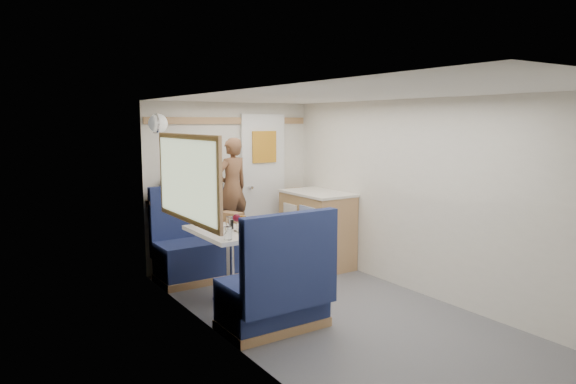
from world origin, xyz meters
TOP-DOWN VIEW (x-y plane):
  - floor at (0.00, 0.00)m, footprint 4.50×4.50m
  - ceiling at (0.00, 0.00)m, footprint 4.50×4.50m
  - wall_back at (0.00, 2.25)m, footprint 2.20×0.02m
  - wall_left at (-1.10, 0.00)m, footprint 0.02×4.50m
  - wall_right at (1.10, 0.00)m, footprint 0.02×4.50m
  - oak_trim_low at (0.00, 2.23)m, footprint 2.15×0.02m
  - oak_trim_high at (0.00, 2.23)m, footprint 2.15×0.02m
  - side_window at (-1.08, 1.00)m, footprint 0.04×1.30m
  - rear_door at (0.45, 2.22)m, footprint 0.62×0.12m
  - dinette_table at (-0.65, 1.00)m, footprint 0.62×0.92m
  - bench_far at (-0.65, 1.86)m, footprint 0.90×0.59m
  - bench_near at (-0.65, 0.14)m, footprint 0.90×0.59m
  - ledge at (-0.65, 2.12)m, footprint 0.90×0.14m
  - dome_light at (-1.04, 1.85)m, footprint 0.20×0.20m
  - galley_counter at (0.82, 1.55)m, footprint 0.57×0.92m
  - person at (-0.19, 1.83)m, footprint 0.46×0.35m
  - duffel_bag at (-0.65, 2.12)m, footprint 0.47×0.24m
  - tray at (-0.55, 0.71)m, footprint 0.32×0.38m
  - orange_fruit at (-0.52, 0.96)m, footprint 0.07×0.07m
  - cheese_block at (-0.54, 0.88)m, footprint 0.11×0.07m
  - wine_glass at (-0.62, 0.91)m, footprint 0.08×0.08m
  - tumbler_left at (-0.85, 0.62)m, footprint 0.07×0.07m
  - tumbler_mid at (-0.78, 1.38)m, footprint 0.07×0.07m
  - tumbler_right at (-0.62, 1.06)m, footprint 0.07×0.07m
  - beer_glass at (-0.43, 1.14)m, footprint 0.06×0.06m
  - pepper_grinder at (-0.61, 1.03)m, footprint 0.04×0.04m
  - salt_grinder at (-0.62, 1.04)m, footprint 0.04×0.04m
  - bread_loaf at (-0.44, 1.37)m, footprint 0.21×0.27m

SIDE VIEW (x-z plane):
  - floor at x=0.00m, z-range 0.00..0.00m
  - bench_far at x=-0.65m, z-range -0.22..0.83m
  - bench_near at x=-0.65m, z-range -0.22..0.83m
  - galley_counter at x=0.82m, z-range 0.01..0.93m
  - dinette_table at x=-0.65m, z-range 0.21..0.93m
  - tray at x=-0.55m, z-range 0.72..0.74m
  - cheese_block at x=-0.54m, z-range 0.74..0.78m
  - beer_glass at x=-0.43m, z-range 0.72..0.82m
  - pepper_grinder at x=-0.61m, z-range 0.72..0.82m
  - salt_grinder at x=-0.62m, z-range 0.72..0.82m
  - bread_loaf at x=-0.44m, z-range 0.72..0.82m
  - orange_fruit at x=-0.52m, z-range 0.74..0.81m
  - tumbler_mid at x=-0.78m, z-range 0.72..0.83m
  - tumbler_left at x=-0.85m, z-range 0.72..0.84m
  - tumbler_right at x=-0.62m, z-range 0.72..0.84m
  - wine_glass at x=-0.62m, z-range 0.76..0.93m
  - oak_trim_low at x=0.00m, z-range 0.81..0.89m
  - ledge at x=-0.65m, z-range 0.86..0.90m
  - rear_door at x=0.45m, z-range 0.04..1.90m
  - wall_back at x=0.00m, z-range 0.00..2.00m
  - wall_left at x=-1.10m, z-range 0.00..2.00m
  - wall_right at x=1.10m, z-range 0.00..2.00m
  - duffel_bag at x=-0.65m, z-range 0.90..1.12m
  - person at x=-0.19m, z-range 0.45..1.59m
  - side_window at x=-1.08m, z-range 0.89..1.61m
  - dome_light at x=-1.04m, z-range 1.65..1.85m
  - oak_trim_high at x=0.00m, z-range 1.74..1.82m
  - ceiling at x=0.00m, z-range 2.00..2.00m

